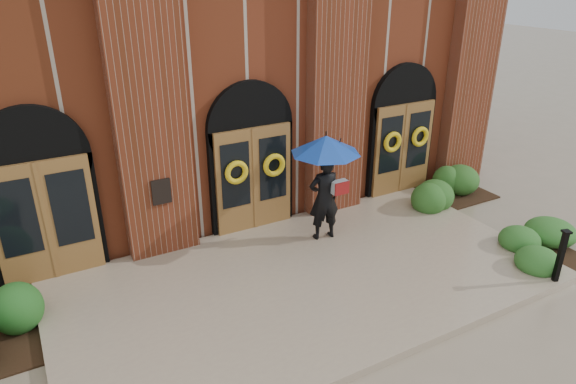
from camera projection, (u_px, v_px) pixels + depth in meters
ground at (313, 287)px, 10.43m from camera, size 90.00×90.00×0.00m
landing at (309, 280)px, 10.52m from camera, size 10.00×5.30×0.15m
church_building at (169, 52)px, 16.04m from camera, size 16.20×12.53×7.00m
man_with_umbrella at (325, 168)px, 11.35m from camera, size 1.75×1.75×2.48m
metal_post at (561, 255)px, 10.14m from camera, size 0.19×0.19×1.14m
hedge_wall_left at (23, 320)px, 8.77m from camera, size 3.42×1.37×0.88m
hedge_wall_right at (439, 188)px, 14.08m from camera, size 3.09×1.23×0.79m
hedge_front_right at (543, 246)px, 11.39m from camera, size 1.58×1.35×0.56m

